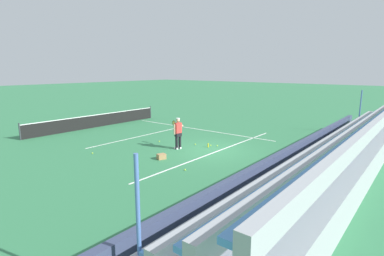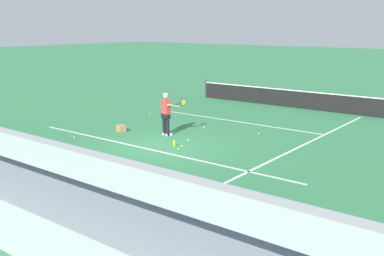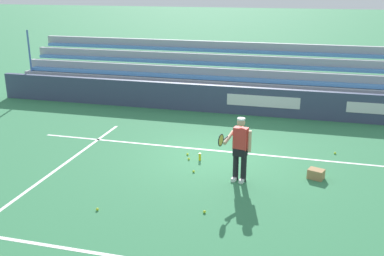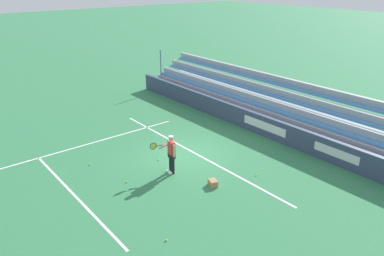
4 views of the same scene
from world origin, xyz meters
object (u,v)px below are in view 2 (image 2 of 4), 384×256
at_px(ball_box_cardboard, 121,128).
at_px(water_bottle, 174,143).
at_px(tennis_player, 166,114).
at_px(tennis_ball_by_box, 204,128).
at_px(tennis_ball_far_left, 150,114).
at_px(tennis_ball_on_baseline, 74,138).
at_px(tennis_ball_toward_net, 182,146).
at_px(tennis_net, 287,98).
at_px(tennis_ball_far_right, 259,133).
at_px(tennis_ball_midcourt, 188,140).
at_px(tennis_ball_near_player, 179,149).

relative_size(ball_box_cardboard, water_bottle, 1.82).
relative_size(tennis_player, water_bottle, 7.80).
relative_size(tennis_ball_by_box, tennis_ball_far_left, 1.00).
distance_m(tennis_ball_on_baseline, tennis_ball_far_left, 5.53).
xyz_separation_m(tennis_ball_toward_net, water_bottle, (-0.32, -0.04, 0.08)).
distance_m(tennis_player, tennis_net, 9.02).
distance_m(tennis_ball_far_right, tennis_ball_midcourt, 3.09).
height_order(tennis_ball_on_baseline, tennis_net, tennis_net).
bearing_deg(tennis_player, tennis_ball_midcourt, -8.84).
xyz_separation_m(tennis_ball_toward_net, tennis_ball_on_baseline, (-4.17, -1.59, 0.00)).
relative_size(tennis_ball_midcourt, tennis_ball_far_left, 1.00).
xyz_separation_m(ball_box_cardboard, tennis_ball_toward_net, (3.61, -0.40, -0.10)).
height_order(tennis_ball_far_left, water_bottle, water_bottle).
bearing_deg(tennis_ball_on_baseline, tennis_ball_toward_net, 20.86).
relative_size(ball_box_cardboard, tennis_ball_toward_net, 6.06).
height_order(tennis_ball_by_box, tennis_ball_far_left, same).
bearing_deg(tennis_ball_by_box, tennis_ball_midcourt, -69.18).
bearing_deg(tennis_ball_near_player, tennis_net, 94.79).
relative_size(ball_box_cardboard, tennis_ball_by_box, 6.06).
relative_size(water_bottle, tennis_net, 0.02).
bearing_deg(tennis_player, tennis_ball_far_left, 141.68).
distance_m(tennis_ball_far_right, tennis_ball_on_baseline, 7.41).
xyz_separation_m(tennis_ball_far_right, tennis_ball_far_left, (-6.41, 0.35, 0.00)).
bearing_deg(tennis_ball_far_left, water_bottle, -38.63).
bearing_deg(tennis_net, tennis_ball_far_right, -73.34).
height_order(ball_box_cardboard, tennis_ball_midcourt, ball_box_cardboard).
xyz_separation_m(tennis_ball_toward_net, tennis_net, (-0.73, 10.01, 0.46)).
bearing_deg(tennis_ball_midcourt, tennis_ball_by_box, 110.82).
bearing_deg(tennis_ball_near_player, tennis_ball_far_right, 74.29).
height_order(tennis_ball_far_right, tennis_ball_midcourt, same).
bearing_deg(tennis_ball_far_left, tennis_ball_far_right, -3.13).
relative_size(tennis_ball_toward_net, tennis_ball_far_left, 1.00).
xyz_separation_m(tennis_player, tennis_ball_on_baseline, (-2.53, -2.64, -0.86)).
bearing_deg(tennis_ball_far_right, tennis_ball_midcourt, -120.90).
bearing_deg(water_bottle, tennis_ball_midcourt, 92.94).
relative_size(tennis_ball_on_baseline, tennis_ball_midcourt, 1.00).
bearing_deg(tennis_ball_by_box, ball_box_cardboard, -133.26).
distance_m(tennis_ball_near_player, tennis_ball_far_left, 6.78).
bearing_deg(tennis_ball_far_right, water_bottle, -113.51).
relative_size(tennis_ball_far_right, water_bottle, 0.30).
bearing_deg(tennis_ball_midcourt, water_bottle, -87.06).
bearing_deg(tennis_ball_far_right, tennis_ball_by_box, -167.85).
height_order(tennis_ball_on_baseline, tennis_ball_near_player, same).
bearing_deg(tennis_ball_far_left, tennis_net, 54.12).
distance_m(tennis_ball_midcourt, water_bottle, 0.90).
bearing_deg(tennis_player, ball_box_cardboard, -161.72).
bearing_deg(tennis_ball_midcourt, tennis_ball_on_baseline, -147.37).
bearing_deg(tennis_ball_toward_net, tennis_net, 94.18).
distance_m(tennis_player, tennis_ball_toward_net, 2.13).
relative_size(tennis_ball_far_right, tennis_ball_far_left, 1.00).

